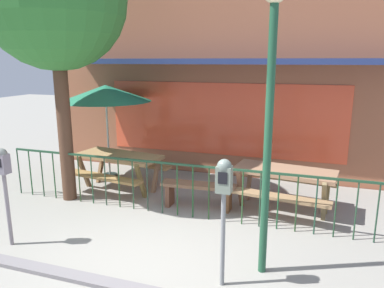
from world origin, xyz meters
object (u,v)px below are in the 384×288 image
object	(u,v)px
patio_bench	(199,190)
parking_meter_near	(224,190)
patio_umbrella	(106,94)
parking_meter_far	(3,171)
picnic_table_right	(284,178)
picnic_table_left	(119,162)
street_lamp	(270,89)

from	to	relation	value
patio_bench	parking_meter_near	size ratio (longest dim) A/B	0.88
patio_umbrella	parking_meter_far	size ratio (longest dim) A/B	1.45
picnic_table_right	patio_umbrella	xyz separation A→B (m)	(-4.09, 0.73, 1.36)
picnic_table_left	street_lamp	bearing A→B (deg)	-33.12
picnic_table_right	street_lamp	xyz separation A→B (m)	(-0.08, -2.17, 1.77)
picnic_table_right	street_lamp	distance (m)	2.80
patio_bench	patio_umbrella	bearing A→B (deg)	155.85
patio_bench	parking_meter_far	xyz separation A→B (m)	(-2.25, -2.22, 0.80)
picnic_table_left	street_lamp	xyz separation A→B (m)	(3.32, -2.16, 1.77)
picnic_table_left	picnic_table_right	world-z (taller)	same
picnic_table_left	patio_umbrella	bearing A→B (deg)	133.41
patio_umbrella	parking_meter_near	distance (m)	4.96
picnic_table_left	patio_bench	size ratio (longest dim) A/B	1.39
picnic_table_left	parking_meter_far	bearing A→B (deg)	-97.68
patio_bench	picnic_table_right	bearing A→B (deg)	16.07
patio_umbrella	picnic_table_left	bearing A→B (deg)	-46.59
picnic_table_left	patio_bench	distance (m)	1.96
patio_umbrella	patio_bench	bearing A→B (deg)	-24.15
patio_umbrella	parking_meter_near	world-z (taller)	patio_umbrella
picnic_table_right	street_lamp	bearing A→B (deg)	-92.15
patio_umbrella	street_lamp	world-z (taller)	street_lamp
parking_meter_far	patio_bench	bearing A→B (deg)	44.56
patio_bench	parking_meter_far	distance (m)	3.26
patio_umbrella	street_lamp	size ratio (longest dim) A/B	0.60
picnic_table_left	parking_meter_near	xyz separation A→B (m)	(2.89, -2.62, 0.63)
picnic_table_right	parking_meter_far	size ratio (longest dim) A/B	1.32
patio_umbrella	patio_bench	size ratio (longest dim) A/B	1.52
parking_meter_near	street_lamp	xyz separation A→B (m)	(0.43, 0.46, 1.14)
parking_meter_far	parking_meter_near	bearing A→B (deg)	0.40
picnic_table_left	picnic_table_right	xyz separation A→B (m)	(3.40, 0.00, 0.00)
parking_meter_far	street_lamp	bearing A→B (deg)	7.47
picnic_table_left	patio_bench	xyz separation A→B (m)	(1.90, -0.43, -0.26)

